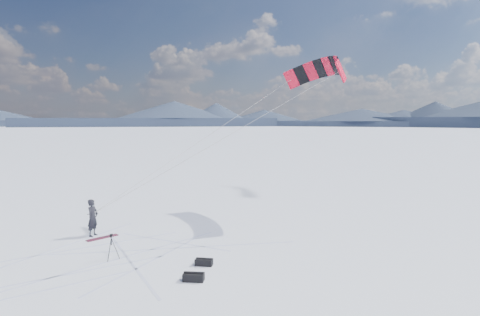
{
  "coord_description": "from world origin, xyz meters",
  "views": [
    {
      "loc": [
        5.25,
        -16.77,
        6.14
      ],
      "look_at": [
        5.84,
        6.59,
        3.81
      ],
      "focal_mm": 30.0,
      "sensor_mm": 36.0,
      "label": 1
    }
  ],
  "objects_px": {
    "tripod": "(111,243)",
    "gear_bag_b": "(194,277)",
    "snowboard": "(102,238)",
    "gear_bag_a": "(204,262)",
    "snowkiter": "(93,236)"
  },
  "relations": [
    {
      "from": "snowboard",
      "to": "gear_bag_a",
      "type": "height_order",
      "value": "gear_bag_a"
    },
    {
      "from": "snowkiter",
      "to": "snowboard",
      "type": "relative_size",
      "value": 1.18
    },
    {
      "from": "snowboard",
      "to": "gear_bag_b",
      "type": "relative_size",
      "value": 1.97
    },
    {
      "from": "gear_bag_b",
      "to": "tripod",
      "type": "bearing_deg",
      "value": 155.2
    },
    {
      "from": "gear_bag_a",
      "to": "snowkiter",
      "type": "bearing_deg",
      "value": 154.71
    },
    {
      "from": "tripod",
      "to": "gear_bag_a",
      "type": "xyz_separation_m",
      "value": [
        4.06,
        -0.8,
        -0.6
      ]
    },
    {
      "from": "snowkiter",
      "to": "gear_bag_b",
      "type": "relative_size",
      "value": 2.32
    },
    {
      "from": "snowkiter",
      "to": "gear_bag_a",
      "type": "bearing_deg",
      "value": -109.9
    },
    {
      "from": "snowkiter",
      "to": "snowboard",
      "type": "distance_m",
      "value": 0.71
    },
    {
      "from": "snowboard",
      "to": "gear_bag_a",
      "type": "relative_size",
      "value": 2.12
    },
    {
      "from": "snowkiter",
      "to": "gear_bag_b",
      "type": "bearing_deg",
      "value": -120.09
    },
    {
      "from": "tripod",
      "to": "gear_bag_b",
      "type": "relative_size",
      "value": 1.37
    },
    {
      "from": "tripod",
      "to": "gear_bag_a",
      "type": "relative_size",
      "value": 1.48
    },
    {
      "from": "snowkiter",
      "to": "gear_bag_b",
      "type": "height_order",
      "value": "snowkiter"
    },
    {
      "from": "snowkiter",
      "to": "snowboard",
      "type": "height_order",
      "value": "snowkiter"
    }
  ]
}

